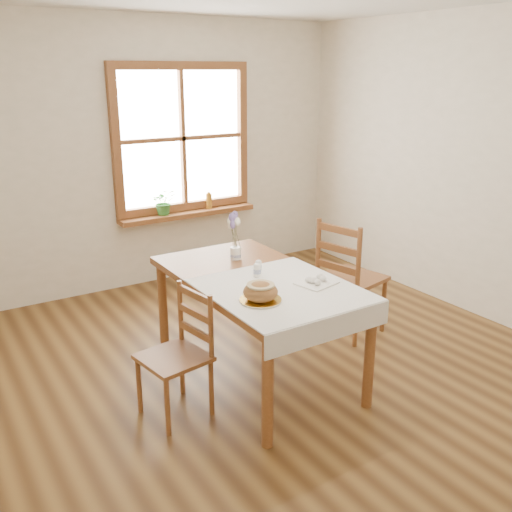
{
  "coord_description": "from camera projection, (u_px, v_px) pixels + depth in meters",
  "views": [
    {
      "loc": [
        -1.96,
        -2.8,
        2.11
      ],
      "look_at": [
        0.0,
        0.3,
        0.9
      ],
      "focal_mm": 40.0,
      "sensor_mm": 36.0,
      "label": 1
    }
  ],
  "objects": [
    {
      "name": "bread_plate",
      "position": [
        260.0,
        300.0,
        3.47
      ],
      "size": [
        0.3,
        0.3,
        0.01
      ],
      "primitive_type": "cylinder",
      "rotation": [
        0.0,
        0.0,
        0.25
      ],
      "color": "white",
      "rests_on": "table_linen"
    },
    {
      "name": "flower_vase",
      "position": [
        236.0,
        254.0,
        4.24
      ],
      "size": [
        0.09,
        0.09,
        0.09
      ],
      "primitive_type": "cylinder",
      "rotation": [
        0.0,
        0.0,
        0.17
      ],
      "color": "white",
      "rests_on": "dining_table"
    },
    {
      "name": "table_linen",
      "position": [
        281.0,
        290.0,
        3.67
      ],
      "size": [
        0.91,
        0.99,
        0.01
      ],
      "primitive_type": "cube",
      "color": "white",
      "rests_on": "dining_table"
    },
    {
      "name": "window_sill",
      "position": [
        188.0,
        214.0,
        5.87
      ],
      "size": [
        1.46,
        0.2,
        0.05
      ],
      "color": "brown",
      "rests_on": "ground"
    },
    {
      "name": "chair_right",
      "position": [
        352.0,
        276.0,
        4.67
      ],
      "size": [
        0.57,
        0.55,
        0.98
      ],
      "primitive_type": null,
      "rotation": [
        0.0,
        0.0,
        1.8
      ],
      "color": "brown",
      "rests_on": "ground"
    },
    {
      "name": "ground",
      "position": [
        279.0,
        392.0,
        3.9
      ],
      "size": [
        5.0,
        5.0,
        0.0
      ],
      "primitive_type": "plane",
      "color": "brown",
      "rests_on": "ground"
    },
    {
      "name": "egg_napkin",
      "position": [
        316.0,
        283.0,
        3.75
      ],
      "size": [
        0.28,
        0.25,
        0.01
      ],
      "primitive_type": "cube",
      "rotation": [
        0.0,
        0.0,
        0.22
      ],
      "color": "white",
      "rests_on": "table_linen"
    },
    {
      "name": "chair_left",
      "position": [
        174.0,
        356.0,
        3.54
      ],
      "size": [
        0.46,
        0.44,
        0.82
      ],
      "primitive_type": null,
      "rotation": [
        0.0,
        0.0,
        -1.41
      ],
      "color": "brown",
      "rests_on": "ground"
    },
    {
      "name": "room_walls",
      "position": [
        283.0,
        140.0,
        3.37
      ],
      "size": [
        4.6,
        5.1,
        2.65
      ],
      "color": "white",
      "rests_on": "ground"
    },
    {
      "name": "bread_loaf",
      "position": [
        261.0,
        290.0,
        3.45
      ],
      "size": [
        0.21,
        0.21,
        0.12
      ],
      "primitive_type": "ellipsoid",
      "color": "olive",
      "rests_on": "bread_plate"
    },
    {
      "name": "eggs",
      "position": [
        317.0,
        279.0,
        3.75
      ],
      "size": [
        0.22,
        0.2,
        0.04
      ],
      "primitive_type": null,
      "rotation": [
        0.0,
        0.0,
        0.22
      ],
      "color": "silver",
      "rests_on": "egg_napkin"
    },
    {
      "name": "lavender_bouquet",
      "position": [
        235.0,
        231.0,
        4.19
      ],
      "size": [
        0.14,
        0.14,
        0.27
      ],
      "primitive_type": null,
      "color": "#6C589C",
      "rests_on": "flower_vase"
    },
    {
      "name": "dining_table",
      "position": [
        256.0,
        288.0,
        3.94
      ],
      "size": [
        0.9,
        1.6,
        0.75
      ],
      "color": "brown",
      "rests_on": "ground"
    },
    {
      "name": "pepper_shaker",
      "position": [
        259.0,
        265.0,
        3.98
      ],
      "size": [
        0.05,
        0.05,
        0.08
      ],
      "primitive_type": "cylinder",
      "rotation": [
        0.0,
        0.0,
        -0.2
      ],
      "color": "white",
      "rests_on": "table_linen"
    },
    {
      "name": "salt_shaker",
      "position": [
        257.0,
        270.0,
        3.86
      ],
      "size": [
        0.07,
        0.07,
        0.1
      ],
      "primitive_type": "cylinder",
      "rotation": [
        0.0,
        0.0,
        -0.29
      ],
      "color": "white",
      "rests_on": "table_linen"
    },
    {
      "name": "window",
      "position": [
        182.0,
        138.0,
        5.69
      ],
      "size": [
        1.46,
        0.08,
        1.46
      ],
      "color": "brown",
      "rests_on": "ground"
    },
    {
      "name": "potted_plant",
      "position": [
        164.0,
        205.0,
        5.7
      ],
      "size": [
        0.27,
        0.29,
        0.2
      ],
      "primitive_type": "imported",
      "rotation": [
        0.0,
        0.0,
        -0.17
      ],
      "color": "#357D32",
      "rests_on": "window_sill"
    },
    {
      "name": "amber_bottle",
      "position": [
        209.0,
        200.0,
        5.96
      ],
      "size": [
        0.07,
        0.07,
        0.18
      ],
      "primitive_type": "cylinder",
      "rotation": [
        0.0,
        0.0,
        0.18
      ],
      "color": "#B47821",
      "rests_on": "window_sill"
    }
  ]
}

